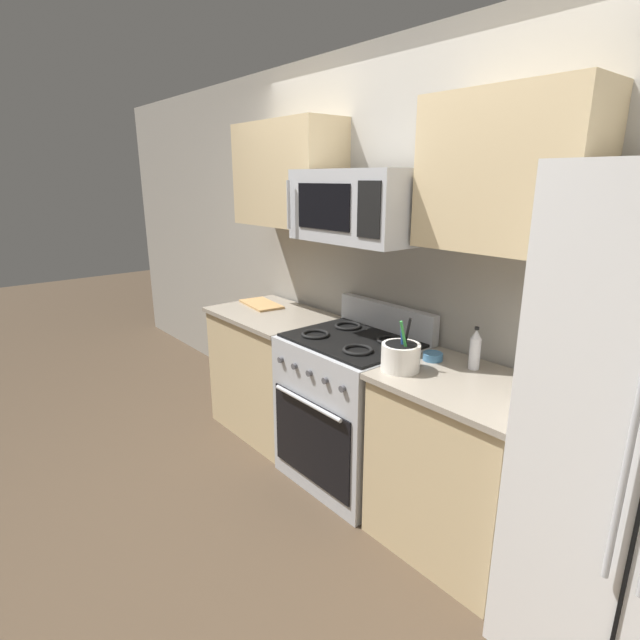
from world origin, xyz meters
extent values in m
plane|color=#473828|center=(0.00, 0.00, 0.00)|extent=(16.00, 16.00, 0.00)
cube|color=#9E998E|center=(0.00, 1.05, 1.30)|extent=(8.00, 0.10, 2.60)
cube|color=tan|center=(-0.84, 0.66, 0.44)|extent=(0.86, 0.60, 0.88)
cube|color=gray|center=(-0.84, 0.66, 0.90)|extent=(0.90, 0.64, 0.03)
cube|color=#B2B5BA|center=(0.00, 0.66, 0.46)|extent=(0.76, 0.64, 0.91)
cube|color=black|center=(0.00, 0.34, 0.36)|extent=(0.67, 0.01, 0.51)
cylinder|color=#B2B5BA|center=(0.00, 0.32, 0.62)|extent=(0.57, 0.02, 0.02)
cube|color=black|center=(0.00, 0.66, 0.92)|extent=(0.73, 0.57, 0.02)
cube|color=#B2B5BA|center=(0.00, 0.95, 1.00)|extent=(0.76, 0.06, 0.18)
torus|color=black|center=(-0.18, 0.53, 0.93)|extent=(0.17, 0.17, 0.02)
torus|color=black|center=(0.18, 0.53, 0.93)|extent=(0.17, 0.17, 0.02)
torus|color=black|center=(-0.18, 0.80, 0.93)|extent=(0.17, 0.17, 0.02)
torus|color=black|center=(0.18, 0.80, 0.93)|extent=(0.17, 0.17, 0.02)
cylinder|color=#4C4C51|center=(-0.27, 0.33, 0.79)|extent=(0.04, 0.02, 0.04)
cylinder|color=#4C4C51|center=(-0.14, 0.33, 0.79)|extent=(0.04, 0.02, 0.04)
cylinder|color=#4C4C51|center=(0.00, 0.33, 0.79)|extent=(0.04, 0.02, 0.04)
cylinder|color=#4C4C51|center=(0.14, 0.33, 0.79)|extent=(0.04, 0.02, 0.04)
cylinder|color=#4C4C51|center=(0.27, 0.33, 0.79)|extent=(0.04, 0.02, 0.04)
cube|color=tan|center=(0.78, 0.66, 0.44)|extent=(0.75, 0.60, 0.88)
cube|color=gray|center=(0.78, 0.66, 0.90)|extent=(0.79, 0.64, 0.03)
cylinder|color=#B2B5BA|center=(1.59, 0.27, 0.99)|extent=(0.02, 0.02, 0.76)
cube|color=#B2B5BA|center=(0.00, 0.70, 1.69)|extent=(0.76, 0.40, 0.39)
cube|color=black|center=(-0.07, 0.49, 1.69)|extent=(0.42, 0.01, 0.24)
cube|color=black|center=(0.27, 0.49, 1.69)|extent=(0.15, 0.01, 0.27)
cylinder|color=#B2B5BA|center=(-0.34, 0.47, 1.69)|extent=(0.02, 0.02, 0.27)
cube|color=tan|center=(-0.85, 0.83, 1.86)|extent=(0.89, 0.34, 0.69)
cube|color=tan|center=(0.79, 0.83, 1.86)|extent=(0.78, 0.34, 0.69)
cylinder|color=white|center=(0.48, 0.54, 0.98)|extent=(0.19, 0.19, 0.14)
cylinder|color=black|center=(0.48, 0.54, 0.99)|extent=(0.16, 0.16, 0.12)
cylinder|color=black|center=(0.48, 0.57, 1.06)|extent=(0.06, 0.02, 0.24)
cylinder|color=green|center=(0.52, 0.52, 1.06)|extent=(0.03, 0.07, 0.24)
cylinder|color=blue|center=(0.49, 0.54, 1.05)|extent=(0.03, 0.06, 0.22)
cube|color=tan|center=(-1.06, 0.72, 0.92)|extent=(0.41, 0.25, 0.02)
cylinder|color=silver|center=(0.71, 0.83, 0.99)|extent=(0.06, 0.06, 0.16)
cone|color=silver|center=(0.71, 0.83, 1.09)|extent=(0.05, 0.05, 0.05)
cylinder|color=black|center=(0.71, 0.83, 1.12)|extent=(0.02, 0.02, 0.01)
cylinder|color=teal|center=(0.50, 0.77, 0.93)|extent=(0.10, 0.10, 0.04)
torus|color=teal|center=(0.50, 0.77, 0.95)|extent=(0.11, 0.11, 0.01)
camera|label=1|loc=(1.99, -1.25, 1.84)|focal=27.59mm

